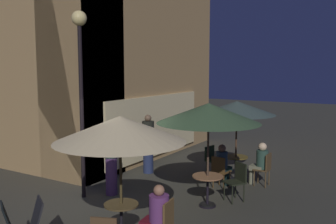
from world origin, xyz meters
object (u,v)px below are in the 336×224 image
(cafe_chair_0, at_px, (237,178))
(cafe_table_1, at_px, (236,164))
(cafe_table_2, at_px, (121,216))
(patron_standing_3, at_px, (111,161))
(cafe_chair_2, at_px, (220,169))
(cafe_chair_5, at_px, (164,222))
(cafe_chair_3, at_px, (265,167))
(patio_umbrella_0, at_px, (208,113))
(patron_seated_2, at_px, (156,213))
(patron_standing_4, at_px, (148,144))
(patron_seated_1, at_px, (260,161))
(patron_seated_0, at_px, (223,163))
(patio_umbrella_2, at_px, (120,129))
(patio_umbrella_1, at_px, (237,108))
(cafe_chair_1, at_px, (212,158))
(street_lamp_near_corner, at_px, (80,63))
(cafe_table_0, at_px, (208,184))

(cafe_chair_0, bearing_deg, cafe_table_1, -124.33)
(cafe_table_2, height_order, patron_standing_3, patron_standing_3)
(cafe_chair_2, relative_size, cafe_chair_5, 0.94)
(cafe_chair_3, bearing_deg, patio_umbrella_0, 73.47)
(patron_seated_2, height_order, patron_standing_4, patron_standing_4)
(cafe_chair_5, bearing_deg, patron_seated_1, -100.56)
(patron_seated_0, relative_size, patron_seated_1, 0.99)
(cafe_table_2, relative_size, cafe_chair_2, 0.85)
(cafe_table_2, distance_m, patio_umbrella_2, 1.64)
(patio_umbrella_2, bearing_deg, patio_umbrella_1, -5.08)
(patron_standing_3, bearing_deg, patio_umbrella_2, 178.51)
(cafe_chair_2, distance_m, patron_standing_4, 2.58)
(cafe_chair_1, distance_m, patron_seated_1, 1.56)
(street_lamp_near_corner, relative_size, cafe_chair_3, 5.03)
(patio_umbrella_1, distance_m, patron_standing_4, 2.97)
(patio_umbrella_1, relative_size, cafe_chair_2, 2.62)
(patron_standing_4, bearing_deg, cafe_chair_0, -178.69)
(patio_umbrella_1, xyz_separation_m, cafe_chair_0, (-1.51, -0.62, -1.56))
(cafe_table_2, height_order, patio_umbrella_1, patio_umbrella_1)
(cafe_table_2, xyz_separation_m, patio_umbrella_2, (0.00, -0.00, 1.64))
(cafe_chair_1, bearing_deg, patron_standing_3, -104.63)
(street_lamp_near_corner, distance_m, cafe_chair_1, 4.90)
(cafe_chair_0, bearing_deg, patron_standing_3, -33.79)
(cafe_chair_2, bearing_deg, patio_umbrella_1, 0.00)
(cafe_chair_0, distance_m, patron_standing_4, 3.42)
(patron_seated_0, xyz_separation_m, patron_standing_4, (0.14, 2.56, 0.24))
(cafe_table_2, bearing_deg, cafe_chair_3, -15.21)
(patio_umbrella_2, bearing_deg, cafe_table_2, 90.00)
(patron_seated_0, relative_size, patron_standing_3, 0.68)
(patio_umbrella_0, distance_m, patron_seated_1, 2.75)
(patio_umbrella_1, height_order, patron_seated_1, patio_umbrella_1)
(cafe_chair_1, height_order, patron_seated_1, patron_seated_1)
(cafe_chair_2, height_order, patron_seated_1, patron_seated_1)
(cafe_table_2, bearing_deg, patio_umbrella_0, -12.79)
(cafe_table_2, xyz_separation_m, cafe_chair_0, (3.26, -1.05, 0.05))
(patio_umbrella_1, bearing_deg, cafe_table_0, -176.07)
(cafe_table_2, height_order, cafe_chair_2, cafe_chair_2)
(cafe_chair_3, xyz_separation_m, cafe_chair_5, (-4.64, 0.42, -0.00))
(cafe_table_1, xyz_separation_m, patio_umbrella_1, (0.00, -0.00, 1.61))
(cafe_table_2, bearing_deg, patio_umbrella_1, -5.08)
(patio_umbrella_0, height_order, cafe_chair_1, patio_umbrella_0)
(street_lamp_near_corner, height_order, patron_seated_1, street_lamp_near_corner)
(cafe_chair_1, height_order, patron_seated_0, patron_seated_0)
(cafe_chair_3, bearing_deg, cafe_chair_2, 42.17)
(cafe_chair_0, xyz_separation_m, cafe_chair_2, (0.64, 0.74, -0.03))
(patio_umbrella_1, bearing_deg, cafe_table_2, 174.92)
(cafe_chair_3, relative_size, patron_standing_4, 0.50)
(cafe_table_0, bearing_deg, patio_umbrella_1, 3.93)
(cafe_table_2, height_order, patron_standing_4, patron_standing_4)
(cafe_chair_5, xyz_separation_m, patron_seated_1, (4.64, -0.28, 0.14))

